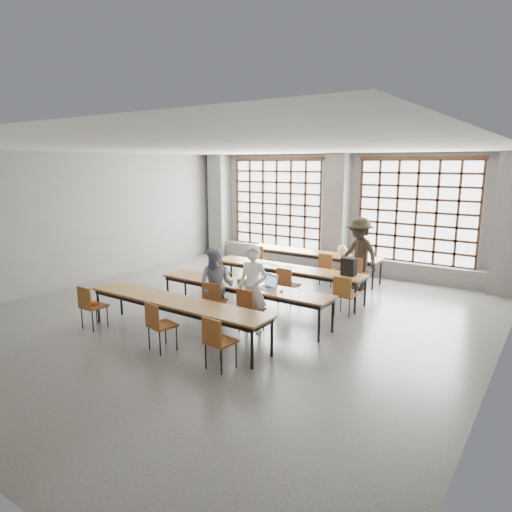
{
  "coord_description": "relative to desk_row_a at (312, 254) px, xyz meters",
  "views": [
    {
      "loc": [
        5.68,
        -7.33,
        3.21
      ],
      "look_at": [
        0.37,
        0.4,
        1.3
      ],
      "focal_mm": 32.0,
      "sensor_mm": 36.0,
      "label": 1
    }
  ],
  "objects": [
    {
      "name": "floor",
      "position": [
        0.22,
        -4.08,
        -0.66
      ],
      "size": [
        11.0,
        11.0,
        0.0
      ],
      "primitive_type": "plane",
      "color": "#4F4F4D",
      "rests_on": "ground"
    },
    {
      "name": "ceiling",
      "position": [
        0.22,
        -4.08,
        2.84
      ],
      "size": [
        11.0,
        11.0,
        0.0
      ],
      "primitive_type": "plane",
      "rotation": [
        3.14,
        0.0,
        0.0
      ],
      "color": "silver",
      "rests_on": "floor"
    },
    {
      "name": "wall_back",
      "position": [
        0.22,
        1.42,
        1.09
      ],
      "size": [
        10.0,
        0.0,
        10.0
      ],
      "primitive_type": "plane",
      "rotation": [
        1.57,
        0.0,
        0.0
      ],
      "color": "slate",
      "rests_on": "floor"
    },
    {
      "name": "wall_left",
      "position": [
        -4.78,
        -4.08,
        1.09
      ],
      "size": [
        0.0,
        11.0,
        11.0
      ],
      "primitive_type": "plane",
      "rotation": [
        1.57,
        0.0,
        1.57
      ],
      "color": "slate",
      "rests_on": "floor"
    },
    {
      "name": "wall_right",
      "position": [
        5.22,
        -4.08,
        1.09
      ],
      "size": [
        0.0,
        11.0,
        11.0
      ],
      "primitive_type": "plane",
      "rotation": [
        1.57,
        0.0,
        -1.57
      ],
      "color": "slate",
      "rests_on": "floor"
    },
    {
      "name": "column_left",
      "position": [
        -4.28,
        1.14,
        1.09
      ],
      "size": [
        0.6,
        0.55,
        3.5
      ],
      "primitive_type": "cube",
      "color": "#5C5C59",
      "rests_on": "floor"
    },
    {
      "name": "column_mid",
      "position": [
        0.22,
        1.14,
        1.09
      ],
      "size": [
        0.6,
        0.55,
        3.5
      ],
      "primitive_type": "cube",
      "color": "#5C5C59",
      "rests_on": "floor"
    },
    {
      "name": "column_right",
      "position": [
        4.72,
        1.14,
        1.09
      ],
      "size": [
        0.6,
        0.55,
        3.5
      ],
      "primitive_type": "cube",
      "color": "#5C5C59",
      "rests_on": "floor"
    },
    {
      "name": "window_left",
      "position": [
        -2.03,
        1.34,
        1.24
      ],
      "size": [
        3.32,
        0.12,
        3.0
      ],
      "color": "white",
      "rests_on": "wall_back"
    },
    {
      "name": "window_right",
      "position": [
        2.47,
        1.34,
        1.24
      ],
      "size": [
        3.32,
        0.12,
        3.0
      ],
      "color": "white",
      "rests_on": "wall_back"
    },
    {
      "name": "sill_ledge",
      "position": [
        0.22,
        1.22,
        -0.41
      ],
      "size": [
        9.8,
        0.35,
        0.5
      ],
      "primitive_type": "cube",
      "color": "#5C5C59",
      "rests_on": "floor"
    },
    {
      "name": "desk_row_a",
      "position": [
        0.0,
        0.0,
        0.0
      ],
      "size": [
        4.0,
        0.7,
        0.73
      ],
      "color": "brown",
      "rests_on": "floor"
    },
    {
      "name": "desk_row_b",
      "position": [
        0.37,
        -2.05,
        0.0
      ],
      "size": [
        4.0,
        0.7,
        0.73
      ],
      "color": "brown",
      "rests_on": "floor"
    },
    {
      "name": "desk_row_c",
      "position": [
        0.47,
        -3.98,
        0.0
      ],
      "size": [
        4.0,
        0.7,
        0.73
      ],
      "color": "brown",
      "rests_on": "floor"
    },
    {
      "name": "desk_row_d",
      "position": [
        0.1,
        -5.59,
        0.0
      ],
      "size": [
        4.0,
        0.7,
        0.73
      ],
      "color": "brown",
      "rests_on": "floor"
    },
    {
      "name": "chair_back_left",
      "position": [
        -1.4,
        -0.63,
        -0.13
      ],
      "size": [
        0.44,
        0.45,
        0.88
      ],
      "color": "brown",
      "rests_on": "floor"
    },
    {
      "name": "chair_back_mid",
      "position": [
        0.79,
        -0.63,
        -0.13
      ],
      "size": [
        0.46,
        0.46,
        0.88
      ],
      "color": "brown",
      "rests_on": "floor"
    },
    {
      "name": "chair_back_right",
      "position": [
        1.6,
        -0.63,
        -0.13
      ],
      "size": [
        0.42,
        0.43,
        0.88
      ],
      "color": "brown",
      "rests_on": "floor"
    },
    {
      "name": "chair_mid_left",
      "position": [
        -1.23,
        -2.68,
        -0.13
      ],
      "size": [
        0.43,
        0.43,
        0.88
      ],
      "color": "brown",
      "rests_on": "floor"
    },
    {
      "name": "chair_mid_centre",
      "position": [
        0.76,
        -2.68,
        -0.13
      ],
      "size": [
        0.44,
        0.45,
        0.88
      ],
      "color": "brown",
      "rests_on": "floor"
    },
    {
      "name": "chair_mid_right",
      "position": [
        2.17,
        -2.68,
        -0.13
      ],
      "size": [
        0.43,
        0.43,
        0.88
      ],
      "color": "brown",
      "rests_on": "floor"
    },
    {
      "name": "chair_front_left",
      "position": [
        0.19,
        -4.61,
        -0.13
      ],
      "size": [
        0.53,
        0.53,
        0.88
      ],
      "color": "brown",
      "rests_on": "floor"
    },
    {
      "name": "chair_front_right",
      "position": [
        1.06,
        -4.61,
        -0.13
      ],
      "size": [
        0.45,
        0.46,
        0.88
      ],
      "color": "maroon",
      "rests_on": "floor"
    },
    {
      "name": "chair_near_left",
      "position": [
        -1.6,
        -6.22,
        -0.13
      ],
      "size": [
        0.42,
        0.43,
        0.88
      ],
      "color": "brown",
      "rests_on": "floor"
    },
    {
      "name": "chair_near_mid",
      "position": [
        0.29,
        -6.22,
        -0.13
      ],
      "size": [
        0.49,
        0.49,
        0.88
      ],
      "color": "brown",
      "rests_on": "floor"
    },
    {
      "name": "chair_near_right",
      "position": [
        1.6,
        -6.22,
        -0.13
      ],
      "size": [
        0.45,
        0.46,
        0.88
      ],
      "color": "brown",
      "rests_on": "floor"
    },
    {
      "name": "student_male",
      "position": [
        1.07,
        -4.48,
        0.18
      ],
      "size": [
        0.66,
        0.48,
        1.7
      ],
      "primitive_type": "imported",
      "rotation": [
        0.0,
        0.0,
        0.13
      ],
      "color": "white",
      "rests_on": "floor"
    },
    {
      "name": "student_female",
      "position": [
        0.17,
        -4.48,
        0.11
      ],
      "size": [
        0.9,
        0.79,
        1.55
      ],
      "primitive_type": "imported",
      "rotation": [
        0.0,
        0.0,
        0.31
      ],
      "color": "#19204C",
      "rests_on": "floor"
    },
    {
      "name": "student_back",
      "position": [
        1.6,
        -0.5,
        0.27
      ],
      "size": [
        1.39,
        1.12,
        1.87
      ],
      "primitive_type": "imported",
      "rotation": [
        0.0,
        0.0,
        -0.4
      ],
      "color": "black",
      "rests_on": "floor"
    },
    {
      "name": "laptop_front",
      "position": [
        1.03,
        -3.87,
        0.13
      ],
      "size": [
        0.43,
        0.39,
        0.26
      ],
      "color": "#B1B1B6",
      "rests_on": "desk_row_c"
    },
    {
      "name": "laptop_back",
      "position": [
        1.35,
        0.11,
        0.13
      ],
      "size": [
        0.37,
        0.31,
        0.26
      ],
      "color": "#ABABAF",
      "rests_on": "desk_row_a"
    },
    {
      "name": "mouse",
      "position": [
        1.42,
        -4.0,
        0.08
      ],
      "size": [
        0.11,
        0.09,
        0.04
      ],
      "primitive_type": "ellipsoid",
      "rotation": [
        0.0,
        0.0,
        0.32
      ],
      "color": "white",
      "rests_on": "desk_row_c"
    },
    {
      "name": "green_box",
      "position": [
        0.42,
        -3.9,
        0.11
      ],
      "size": [
        0.27,
        0.17,
        0.09
      ],
      "primitive_type": "cube",
      "rotation": [
        0.0,
        0.0,
        0.35
      ],
      "color": "#2C7C28",
      "rests_on": "desk_row_c"
    },
    {
      "name": "phone",
      "position": [
        0.65,
        -4.08,
        0.07
      ],
      "size": [
        0.14,
        0.1,
        0.01
      ],
      "primitive_type": "cube",
      "rotation": [
        0.0,
        0.0,
        0.34
      ],
      "color": "black",
      "rests_on": "desk_row_c"
    },
    {
      "name": "paper_sheet_a",
      "position": [
        -0.23,
        -2.0,
        0.07
      ],
      "size": [
        0.35,
        0.29,
        0.0
      ],
      "primitive_type": "cube",
      "rotation": [
        0.0,
        0.0,
        0.33
      ],
      "color": "silver",
      "rests_on": "desk_row_b"
    },
    {
      "name": "paper_sheet_b",
      "position": [
        0.07,
        -2.1,
        0.07
      ],
      "size": [
        0.36,
        0.34,
        0.0
      ],
      "primitive_type": "cube",
      "rotation": [
        0.0,
        0.0,
        -0.63
      ],
      "color": "white",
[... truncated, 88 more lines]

